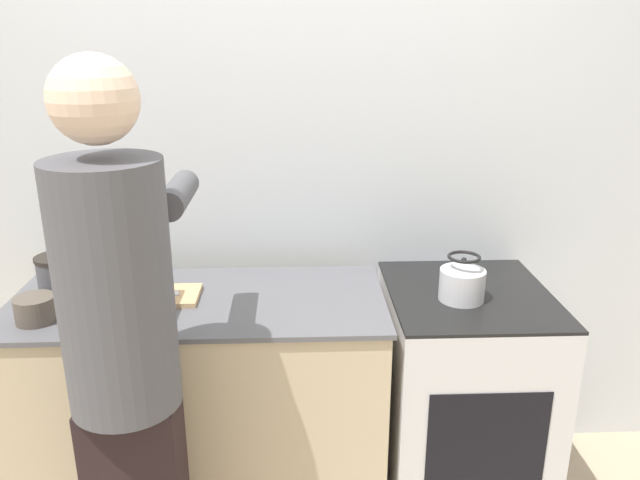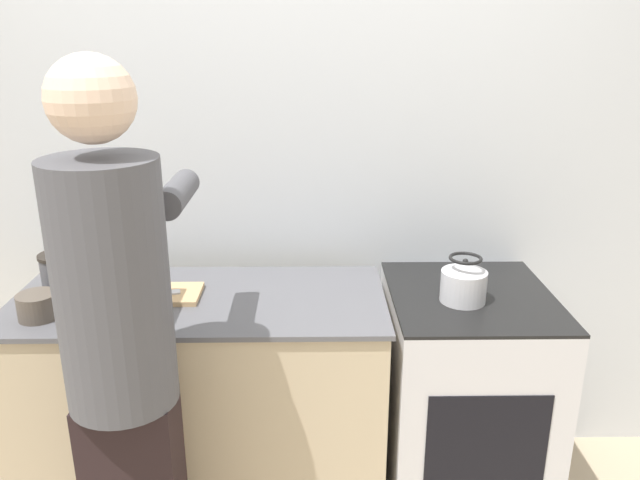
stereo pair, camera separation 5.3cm
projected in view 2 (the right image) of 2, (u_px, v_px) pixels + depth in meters
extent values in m
cube|color=silver|center=(289.00, 170.00, 2.56)|extent=(8.00, 0.05, 2.60)
cube|color=#C6B28E|center=(206.00, 409.00, 2.41)|extent=(1.33, 0.59, 0.91)
cube|color=#56565B|center=(199.00, 300.00, 2.26)|extent=(1.36, 0.62, 0.02)
cube|color=silver|center=(463.00, 402.00, 2.47)|extent=(0.60, 0.67, 0.90)
cube|color=black|center=(472.00, 295.00, 2.32)|extent=(0.60, 0.67, 0.01)
cube|color=black|center=(486.00, 445.00, 2.14)|extent=(0.42, 0.01, 0.40)
cylinder|color=#4C4C51|center=(112.00, 286.00, 1.68)|extent=(0.31, 0.31, 0.70)
sphere|color=beige|center=(91.00, 99.00, 1.52)|extent=(0.22, 0.22, 0.22)
cylinder|color=#4C4C51|center=(91.00, 194.00, 1.89)|extent=(0.09, 0.30, 0.09)
cylinder|color=#4C4C51|center=(177.00, 193.00, 1.89)|extent=(0.09, 0.30, 0.09)
cube|color=tan|center=(148.00, 294.00, 2.27)|extent=(0.38, 0.19, 0.02)
cube|color=silver|center=(165.00, 293.00, 2.25)|extent=(0.12, 0.06, 0.01)
cube|color=black|center=(139.00, 296.00, 2.23)|extent=(0.07, 0.04, 0.01)
cylinder|color=silver|center=(463.00, 286.00, 2.24)|extent=(0.16, 0.16, 0.12)
cone|color=silver|center=(465.00, 268.00, 2.22)|extent=(0.13, 0.13, 0.03)
sphere|color=black|center=(465.00, 261.00, 2.21)|extent=(0.02, 0.02, 0.02)
torus|color=black|center=(466.00, 258.00, 2.20)|extent=(0.12, 0.12, 0.01)
cylinder|color=brown|center=(38.00, 306.00, 2.09)|extent=(0.13, 0.13, 0.09)
cylinder|color=#4C4C51|center=(62.00, 276.00, 2.26)|extent=(0.14, 0.14, 0.15)
cylinder|color=#28231E|center=(59.00, 255.00, 2.24)|extent=(0.15, 0.15, 0.01)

